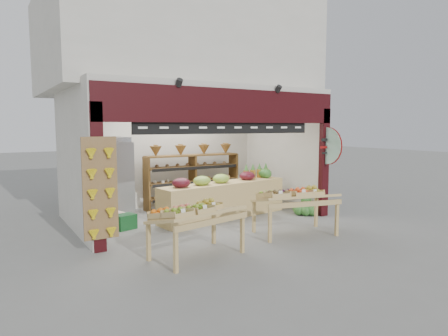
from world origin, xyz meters
TOP-DOWN VIEW (x-y plane):
  - ground at (0.00, 0.00)m, footprint 60.00×60.00m
  - shop_structure at (0.00, 1.61)m, footprint 6.36×5.12m
  - banana_board at (-2.73, -1.17)m, footprint 0.60×0.15m
  - gift_sign at (2.75, -1.15)m, footprint 0.04×0.93m
  - back_shelving at (0.51, 1.68)m, footprint 2.73×0.45m
  - refrigerator at (-1.57, 1.82)m, footprint 0.95×0.95m
  - cardboard_stack at (-2.20, 0.29)m, footprint 1.07×0.87m
  - mid_counter at (0.54, 0.08)m, footprint 3.51×1.14m
  - display_table_left at (-1.51, -2.21)m, footprint 1.70×1.16m
  - display_table_right at (0.94, -1.95)m, footprint 1.77×1.24m
  - watermelon_pile at (2.47, -0.75)m, footprint 0.65×0.65m

SIDE VIEW (x-z plane):
  - ground at x=0.00m, z-range 0.00..0.00m
  - watermelon_pile at x=2.47m, z-range -0.09..0.42m
  - cardboard_stack at x=-2.20m, z-range -0.09..0.62m
  - mid_counter at x=0.54m, z-range -0.07..1.01m
  - display_table_left at x=-1.51m, z-range 0.27..1.27m
  - display_table_right at x=0.94m, z-range 0.28..1.31m
  - refrigerator at x=-1.57m, z-range 0.00..1.96m
  - back_shelving at x=0.51m, z-range 0.19..1.90m
  - banana_board at x=-2.73m, z-range 0.22..2.02m
  - gift_sign at x=2.75m, z-range 1.29..2.21m
  - shop_structure at x=0.00m, z-range 1.22..6.62m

